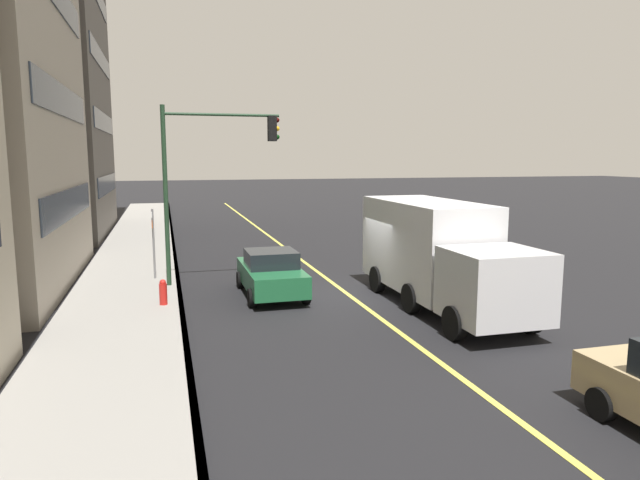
{
  "coord_description": "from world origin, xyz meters",
  "views": [
    {
      "loc": [
        -17.83,
        5.93,
        4.65
      ],
      "look_at": [
        0.72,
        0.8,
        1.82
      ],
      "focal_mm": 31.7,
      "sensor_mm": 36.0,
      "label": 1
    }
  ],
  "objects_px": {
    "truck_white": "(438,252)",
    "fire_hydrant": "(163,295)",
    "car_green": "(271,273)",
    "street_sign_post": "(153,239)",
    "traffic_light_mast": "(208,165)"
  },
  "relations": [
    {
      "from": "street_sign_post",
      "to": "traffic_light_mast",
      "type": "bearing_deg",
      "value": -123.09
    },
    {
      "from": "truck_white",
      "to": "fire_hydrant",
      "type": "distance_m",
      "value": 8.59
    },
    {
      "from": "traffic_light_mast",
      "to": "street_sign_post",
      "type": "height_order",
      "value": "traffic_light_mast"
    },
    {
      "from": "car_green",
      "to": "fire_hydrant",
      "type": "relative_size",
      "value": 4.4
    },
    {
      "from": "truck_white",
      "to": "street_sign_post",
      "type": "relative_size",
      "value": 2.87
    },
    {
      "from": "fire_hydrant",
      "to": "traffic_light_mast",
      "type": "bearing_deg",
      "value": -31.36
    },
    {
      "from": "traffic_light_mast",
      "to": "street_sign_post",
      "type": "relative_size",
      "value": 2.32
    },
    {
      "from": "traffic_light_mast",
      "to": "fire_hydrant",
      "type": "xyz_separation_m",
      "value": [
        -2.73,
        1.67,
        -3.9
      ]
    },
    {
      "from": "traffic_light_mast",
      "to": "fire_hydrant",
      "type": "distance_m",
      "value": 5.05
    },
    {
      "from": "car_green",
      "to": "truck_white",
      "type": "xyz_separation_m",
      "value": [
        -2.72,
        -4.77,
        0.94
      ]
    },
    {
      "from": "fire_hydrant",
      "to": "car_green",
      "type": "bearing_deg",
      "value": -76.58
    },
    {
      "from": "traffic_light_mast",
      "to": "fire_hydrant",
      "type": "relative_size",
      "value": 6.82
    },
    {
      "from": "truck_white",
      "to": "fire_hydrant",
      "type": "height_order",
      "value": "truck_white"
    },
    {
      "from": "car_green",
      "to": "truck_white",
      "type": "relative_size",
      "value": 0.52
    },
    {
      "from": "car_green",
      "to": "traffic_light_mast",
      "type": "height_order",
      "value": "traffic_light_mast"
    }
  ]
}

